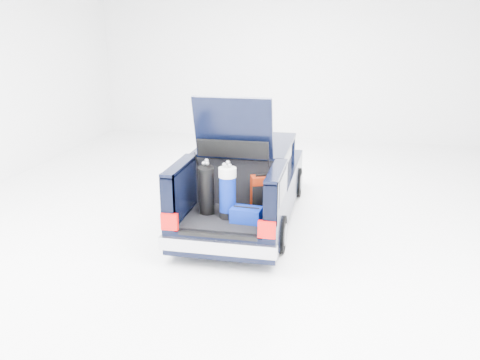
% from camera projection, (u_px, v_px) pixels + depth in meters
% --- Properties ---
extents(ground, '(14.00, 14.00, 0.00)m').
position_uv_depth(ground, '(245.00, 218.00, 9.70)').
color(ground, white).
rests_on(ground, ground).
extents(car, '(1.87, 4.65, 2.47)m').
position_uv_depth(car, '(247.00, 183.00, 9.60)').
color(car, black).
rests_on(car, ground).
extents(red_suitcase, '(0.44, 0.37, 0.62)m').
position_uv_depth(red_suitcase, '(263.00, 193.00, 8.32)').
color(red_suitcase, '#611303').
rests_on(red_suitcase, car).
extents(black_golf_bag, '(0.32, 0.39, 0.91)m').
position_uv_depth(black_golf_bag, '(206.00, 190.00, 8.12)').
color(black_golf_bag, black).
rests_on(black_golf_bag, car).
extents(blue_golf_bag, '(0.36, 0.36, 0.93)m').
position_uv_depth(blue_golf_bag, '(228.00, 192.00, 7.99)').
color(blue_golf_bag, black).
rests_on(blue_golf_bag, car).
extents(blue_duffel, '(0.49, 0.34, 0.25)m').
position_uv_depth(blue_duffel, '(246.00, 215.00, 7.91)').
color(blue_duffel, navy).
rests_on(blue_duffel, car).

